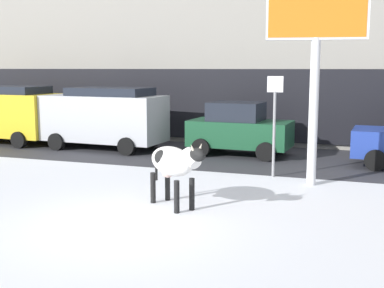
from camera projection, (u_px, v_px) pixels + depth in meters
name	position (u px, v px, depth m)	size (l,w,h in m)	color
ground_plane	(119.00, 226.00, 9.66)	(120.00, 120.00, 0.00)	white
road_strip	(229.00, 156.00, 17.41)	(60.00, 5.60, 0.01)	#333338
cow_holstein	(173.00, 163.00, 10.86)	(1.78, 1.45, 1.54)	silver
billboard	(317.00, 17.00, 12.44)	(2.51, 0.67, 5.56)	silver
car_yellow_van	(5.00, 113.00, 20.31)	(4.69, 2.31, 2.32)	gold
car_silver_van	(105.00, 116.00, 18.74)	(4.69, 2.31, 2.32)	#B7BABF
car_darkgreen_hatchback	(239.00, 129.00, 17.45)	(3.58, 2.07, 1.86)	#194C2D
pedestrian_near_billboard	(326.00, 126.00, 18.84)	(0.36, 0.24, 1.73)	#282833
pedestrian_by_cars	(64.00, 116.00, 22.57)	(0.36, 0.24, 1.73)	#282833
street_sign	(274.00, 118.00, 13.82)	(0.44, 0.08, 2.82)	gray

